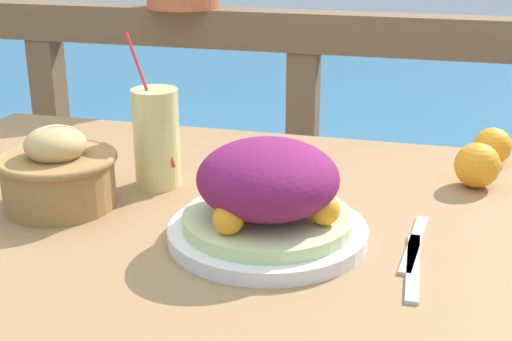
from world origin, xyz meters
name	(u,v)px	position (x,y,z in m)	size (l,w,h in m)	color
patio_table	(210,273)	(0.00, 0.00, 0.67)	(1.17, 0.82, 0.77)	#997047
railing_fence	(302,134)	(0.00, 0.72, 0.67)	(2.80, 0.08, 0.97)	brown
sea_backdrop	(384,91)	(0.00, 3.22, 0.19)	(12.00, 4.00, 0.38)	teal
salad_plate	(268,198)	(0.11, -0.07, 0.83)	(0.27, 0.27, 0.14)	silver
drink_glass	(157,138)	(-0.11, 0.08, 0.85)	(0.08, 0.07, 0.25)	#DBCC7F
bread_basket	(58,173)	(-0.22, -0.03, 0.82)	(0.18, 0.18, 0.12)	olive
fork	(414,244)	(0.30, -0.04, 0.77)	(0.03, 0.18, 0.00)	silver
knife	(413,266)	(0.30, -0.10, 0.77)	(0.02, 0.18, 0.00)	silver
orange_near_basket	(477,165)	(0.38, 0.21, 0.80)	(0.07, 0.07, 0.07)	orange
orange_near_glass	(493,146)	(0.41, 0.33, 0.80)	(0.07, 0.07, 0.07)	orange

